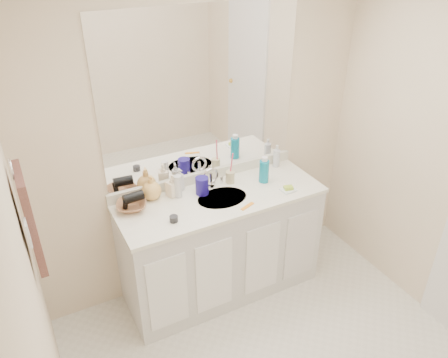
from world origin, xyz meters
name	(u,v)px	position (x,y,z in m)	size (l,w,h in m)	color
wall_back	(203,142)	(0.00, 1.30, 1.20)	(2.60, 0.02, 2.40)	beige
wall_left	(44,336)	(-1.30, 0.00, 1.20)	(0.02, 2.60, 2.40)	beige
vanity_cabinet	(221,246)	(0.00, 1.02, 0.42)	(1.50, 0.55, 0.85)	silver
countertop	(221,198)	(0.00, 1.02, 0.86)	(1.52, 0.57, 0.03)	white
backsplash	(205,176)	(0.00, 1.29, 0.92)	(1.52, 0.03, 0.08)	silver
sink_basin	(222,199)	(0.00, 1.00, 0.87)	(0.37, 0.37, 0.02)	beige
faucet	(211,180)	(0.00, 1.18, 0.94)	(0.02, 0.02, 0.11)	silver
mirror	(203,95)	(0.00, 1.29, 1.56)	(1.48, 0.01, 1.20)	white
blue_mug	(202,186)	(-0.10, 1.12, 0.95)	(0.10, 0.10, 0.13)	navy
tan_cup	(230,177)	(0.15, 1.17, 0.93)	(0.07, 0.07, 0.09)	beige
toothbrush	(231,165)	(0.16, 1.17, 1.03)	(0.01, 0.01, 0.20)	#FE4266
mouthwash_bottle	(264,171)	(0.39, 1.06, 0.97)	(0.07, 0.07, 0.18)	#0D80A0
clear_pump_bottle	(276,158)	(0.61, 1.22, 0.95)	(0.05, 0.05, 0.14)	silver
soap_dish	(288,190)	(0.48, 0.86, 0.89)	(0.11, 0.08, 0.01)	white
green_soap	(288,188)	(0.48, 0.86, 0.90)	(0.06, 0.05, 0.02)	#A6CB31
orange_comb	(247,206)	(0.10, 0.82, 0.88)	(0.12, 0.03, 0.01)	orange
dark_jar	(174,219)	(-0.42, 0.90, 0.90)	(0.06, 0.06, 0.04)	#222327
extra_white_bottle	(178,186)	(-0.27, 1.16, 0.97)	(0.05, 0.05, 0.17)	silver
soap_bottle_white	(180,179)	(-0.22, 1.25, 0.97)	(0.07, 0.07, 0.17)	silver
soap_bottle_cream	(172,185)	(-0.30, 1.20, 0.97)	(0.08, 0.08, 0.17)	#FEEDCF
soap_bottle_yellow	(151,187)	(-0.45, 1.23, 0.97)	(0.14, 0.14, 0.18)	#F1B75D
wicker_basket	(132,206)	(-0.62, 1.17, 0.91)	(0.21, 0.21, 0.05)	#965F3C
hair_dryer	(133,197)	(-0.60, 1.17, 0.97)	(0.07, 0.07, 0.14)	black
towel_ring	(12,169)	(-1.27, 0.77, 1.55)	(0.11, 0.11, 0.01)	silver
hand_towel	(30,219)	(-1.25, 0.77, 1.25)	(0.04, 0.32, 0.55)	#472A26
switch_plate	(28,233)	(-1.27, 0.57, 1.30)	(0.01, 0.09, 0.13)	white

